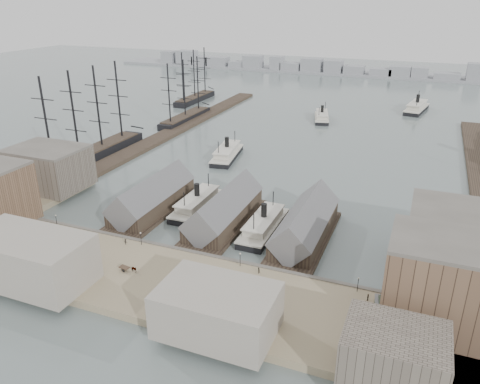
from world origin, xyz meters
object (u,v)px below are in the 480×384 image
at_px(horse_cart_center, 131,269).
at_px(horse_cart_right, 252,309).
at_px(ferry_docked_west, 197,203).
at_px(tram, 381,315).
at_px(horse_cart_left, 58,235).

distance_m(horse_cart_center, horse_cart_right, 34.49).
relative_size(ferry_docked_west, horse_cart_center, 5.53).
bearing_deg(horse_cart_center, tram, -78.73).
distance_m(ferry_docked_west, tram, 75.98).
height_order(tram, horse_cart_center, tram).
xyz_separation_m(ferry_docked_west, horse_cart_center, (3.28, -43.74, 0.51)).
bearing_deg(horse_cart_left, horse_cart_right, -59.95).
height_order(tram, horse_cart_right, tram).
height_order(tram, horse_cart_left, tram).
bearing_deg(ferry_docked_west, horse_cart_left, -126.19).
bearing_deg(horse_cart_right, ferry_docked_west, 46.65).
xyz_separation_m(horse_cart_left, horse_cart_center, (29.94, -7.31, -0.03)).
height_order(horse_cart_center, horse_cart_right, horse_cart_center).
bearing_deg(ferry_docked_west, horse_cart_right, -51.78).
distance_m(ferry_docked_west, horse_cart_center, 43.87).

